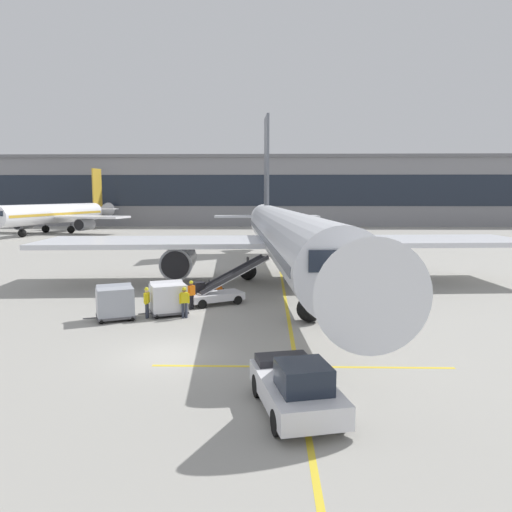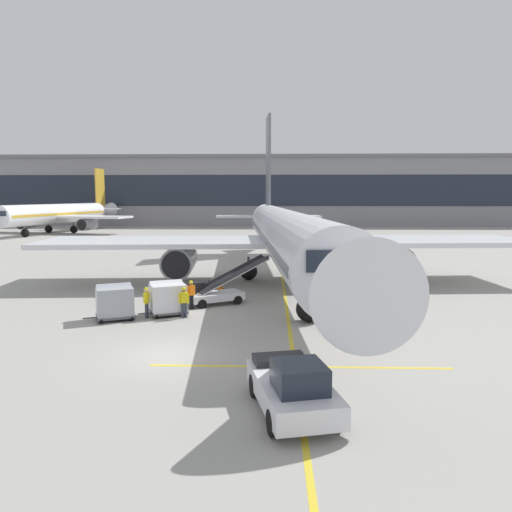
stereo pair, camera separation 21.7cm
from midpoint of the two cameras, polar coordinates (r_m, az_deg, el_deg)
name	(u,v)px [view 2 (the right image)]	position (r m, az deg, el deg)	size (l,w,h in m)	color
ground_plane	(167,355)	(21.26, -10.21, -11.46)	(600.00, 600.00, 0.00)	#9E9B93
parked_airplane	(285,235)	(37.67, 3.67, 2.47)	(37.81, 47.72, 15.83)	silver
belt_loader	(219,290)	(30.36, -4.19, -4.06)	(5.27, 3.73, 2.92)	silver
baggage_cart_lead	(168,297)	(27.89, -10.18, -4.85)	(2.81, 2.25, 1.91)	#515156
baggage_cart_second	(115,301)	(27.55, -16.16, -5.17)	(2.81, 2.25, 1.91)	#515156
pushback_tug	(293,387)	(15.56, 4.80, -15.22)	(3.04, 4.76, 1.83)	silver
ground_crew_by_loader	(184,300)	(27.01, -8.29, -5.21)	(0.55, 0.35, 1.74)	#333847
ground_crew_by_carts	(146,300)	(27.38, -12.61, -5.14)	(0.27, 0.57, 1.74)	#333847
ground_crew_marshaller	(191,293)	(29.00, -7.45, -4.34)	(0.43, 0.45, 1.74)	black
ground_crew_wingwalker	(179,291)	(29.55, -8.90, -4.15)	(0.57, 0.26, 1.74)	#514C42
safety_cone_engine_keepout	(209,291)	(32.78, -5.39, -4.10)	(0.67, 0.67, 0.76)	black
safety_cone_wingtip	(220,285)	(34.78, -4.14, -3.46)	(0.63, 0.63, 0.72)	black
apron_guidance_line_lead_in	(283,284)	(37.26, 3.42, -3.28)	(0.20, 110.00, 0.01)	yellow
apron_guidance_line_stop_bar	(300,367)	(19.67, 5.60, -12.92)	(12.00, 0.20, 0.01)	yellow
terminal_building	(284,191)	(114.04, 3.44, 7.67)	(144.84, 16.80, 15.69)	gray
distant_airplane	(58,214)	(94.00, -22.33, 4.60)	(27.44, 35.84, 12.29)	white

